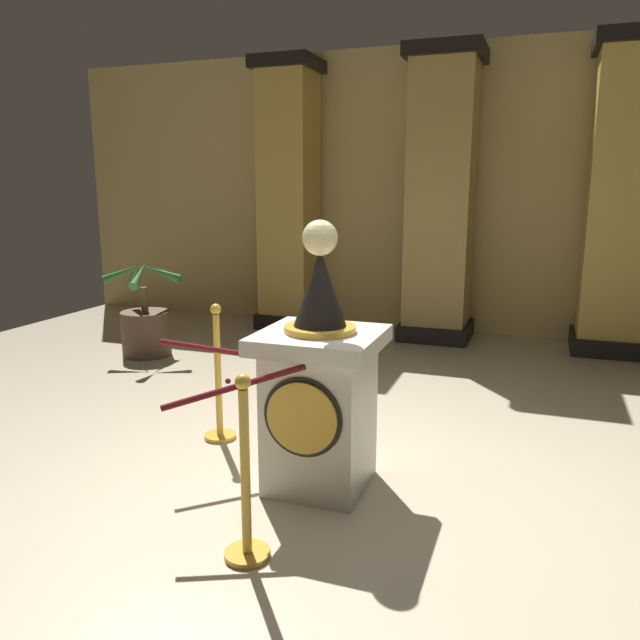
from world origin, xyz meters
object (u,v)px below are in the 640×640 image
(stanchion_near, at_px, (219,392))
(potted_palm_left, at_px, (146,325))
(pedestal_clock, at_px, (320,389))
(stanchion_far, at_px, (246,496))

(stanchion_near, bearing_deg, potted_palm_left, 136.50)
(pedestal_clock, bearing_deg, stanchion_near, 154.74)
(stanchion_far, bearing_deg, pedestal_clock, 84.65)
(stanchion_far, distance_m, potted_palm_left, 4.27)
(pedestal_clock, relative_size, potted_palm_left, 1.48)
(pedestal_clock, xyz_separation_m, stanchion_far, (-0.08, -0.87, -0.30))
(stanchion_near, bearing_deg, stanchion_far, -56.25)
(stanchion_near, bearing_deg, pedestal_clock, -25.26)
(stanchion_far, relative_size, potted_palm_left, 0.87)
(stanchion_near, distance_m, potted_palm_left, 2.69)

